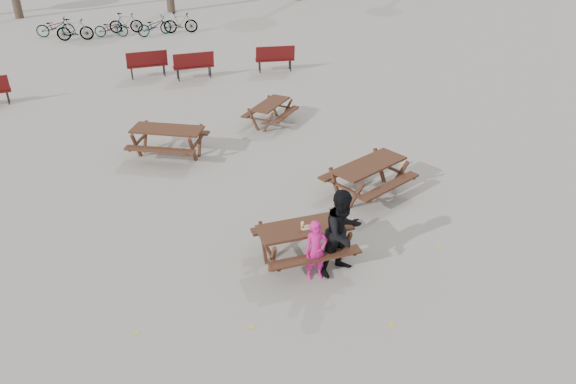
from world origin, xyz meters
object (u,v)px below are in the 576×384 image
object	(u,v)px
main_picnic_table	(305,235)
child	(316,250)
picnic_table_north	(169,142)
food_tray	(307,228)
soda_bottle	(302,226)
adult	(343,233)
picnic_table_east	(368,179)
picnic_table_far	(271,113)

from	to	relation	value
main_picnic_table	child	xyz separation A→B (m)	(0.01, -0.59, 0.02)
child	picnic_table_north	size ratio (longest dim) A/B	0.65
food_tray	picnic_table_north	distance (m)	6.01
main_picnic_table	soda_bottle	xyz separation A→B (m)	(-0.07, -0.08, 0.26)
adult	picnic_table_east	bearing A→B (deg)	36.26
picnic_table_east	picnic_table_north	world-z (taller)	picnic_table_east
child	picnic_table_north	distance (m)	6.48
adult	picnic_table_north	size ratio (longest dim) A/B	0.93
main_picnic_table	adult	size ratio (longest dim) A/B	1.03
main_picnic_table	picnic_table_far	bearing A→B (deg)	78.21
soda_bottle	child	world-z (taller)	child
picnic_table_east	picnic_table_north	xyz separation A→B (m)	(-4.17, 3.63, -0.00)
child	picnic_table_north	world-z (taller)	child
main_picnic_table	picnic_table_far	size ratio (longest dim) A/B	1.18
food_tray	adult	xyz separation A→B (m)	(0.53, -0.48, 0.08)
soda_bottle	food_tray	bearing A→B (deg)	-9.45
picnic_table_far	picnic_table_north	bearing A→B (deg)	156.73
child	adult	distance (m)	0.60
child	adult	xyz separation A→B (m)	(0.53, 0.02, 0.27)
food_tray	soda_bottle	distance (m)	0.10
picnic_table_far	child	bearing A→B (deg)	-146.24
child	adult	bearing A→B (deg)	4.02
soda_bottle	picnic_table_far	bearing A→B (deg)	77.75
child	picnic_table_far	world-z (taller)	child
picnic_table_far	picnic_table_east	bearing A→B (deg)	-125.28
soda_bottle	picnic_table_north	xyz separation A→B (m)	(-1.76, 5.69, -0.44)
child	main_picnic_table	bearing A→B (deg)	92.76
main_picnic_table	soda_bottle	size ratio (longest dim) A/B	10.59
soda_bottle	picnic_table_east	bearing A→B (deg)	40.53
child	picnic_table_far	distance (m)	7.68
food_tray	picnic_table_east	xyz separation A→B (m)	(2.32, 2.08, -0.39)
main_picnic_table	picnic_table_far	xyz separation A→B (m)	(1.45, 6.95, -0.26)
picnic_table_east	picnic_table_far	distance (m)	5.04
soda_bottle	picnic_table_far	distance (m)	7.21
main_picnic_table	picnic_table_east	xyz separation A→B (m)	(2.34, 1.98, -0.18)
picnic_table_north	food_tray	bearing A→B (deg)	-43.84
food_tray	adult	distance (m)	0.72
soda_bottle	child	size ratio (longest dim) A/B	0.14
main_picnic_table	picnic_table_east	distance (m)	3.07
picnic_table_north	picnic_table_far	size ratio (longest dim) A/B	1.23
adult	picnic_table_east	size ratio (longest dim) A/B	0.93
soda_bottle	picnic_table_east	xyz separation A→B (m)	(2.41, 2.06, -0.44)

